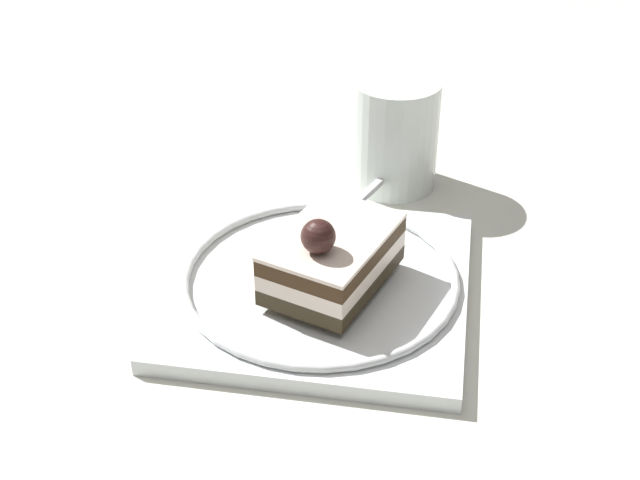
# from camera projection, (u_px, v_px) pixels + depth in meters

# --- Properties ---
(ground_plane) EXTENTS (2.40, 2.40, 0.00)m
(ground_plane) POSITION_uv_depth(u_px,v_px,m) (329.00, 320.00, 0.65)
(ground_plane) COLOR silver
(dessert_plate) EXTENTS (0.23, 0.23, 0.02)m
(dessert_plate) POSITION_uv_depth(u_px,v_px,m) (320.00, 284.00, 0.67)
(dessert_plate) COLOR white
(dessert_plate) RESTS_ON ground_plane
(cake_slice) EXTENTS (0.12, 0.10, 0.07)m
(cake_slice) POSITION_uv_depth(u_px,v_px,m) (331.00, 256.00, 0.64)
(cake_slice) COLOR #2F2515
(cake_slice) RESTS_ON dessert_plate
(fork) EXTENTS (0.12, 0.06, 0.00)m
(fork) POSITION_uv_depth(u_px,v_px,m) (355.00, 205.00, 0.74)
(fork) COLOR silver
(fork) RESTS_ON dessert_plate
(drink_glass_near) EXTENTS (0.08, 0.08, 0.10)m
(drink_glass_near) POSITION_uv_depth(u_px,v_px,m) (395.00, 138.00, 0.79)
(drink_glass_near) COLOR white
(drink_glass_near) RESTS_ON ground_plane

